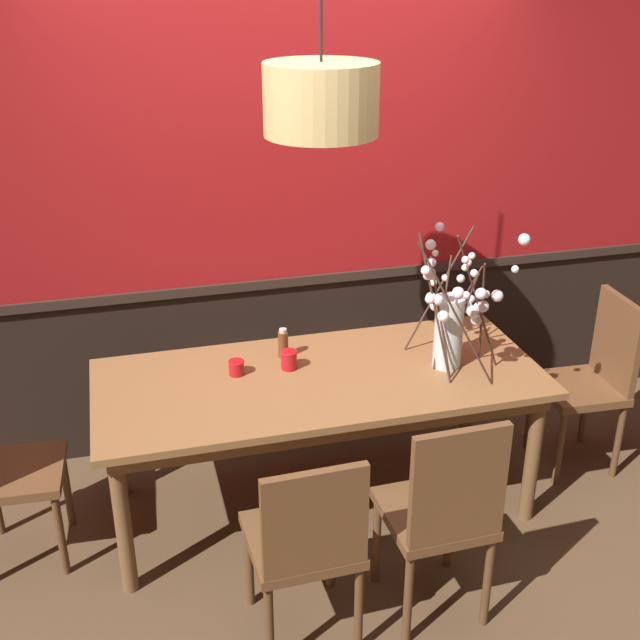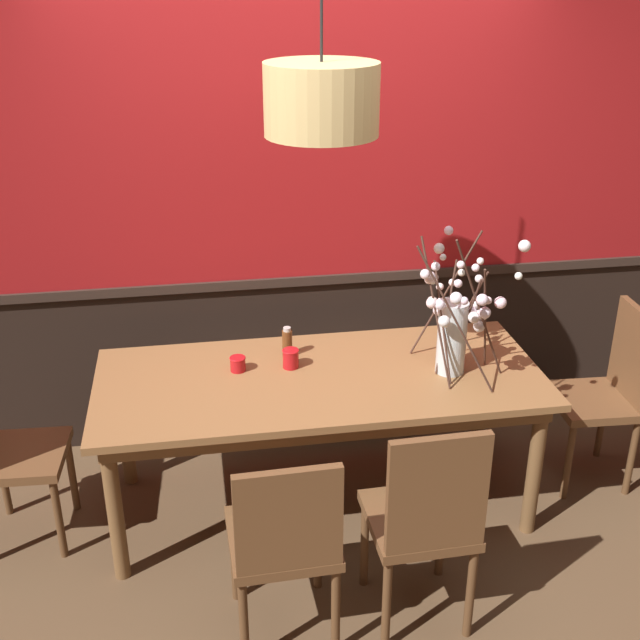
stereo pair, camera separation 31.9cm
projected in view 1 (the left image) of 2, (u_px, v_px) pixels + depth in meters
ground_plane at (320, 504)px, 4.07m from camera, size 24.00×24.00×0.00m
back_wall at (281, 204)px, 4.22m from camera, size 5.17×0.14×2.72m
dining_table at (320, 390)px, 3.79m from camera, size 2.10×0.90×0.74m
chair_near_side_right at (443, 510)px, 3.16m from camera, size 0.42×0.43×0.98m
chair_head_west_end at (0, 463)px, 3.52m from camera, size 0.41×0.43×0.90m
chair_far_side_left at (233, 350)px, 4.55m from camera, size 0.44×0.42×0.87m
chair_far_side_right at (334, 337)px, 4.66m from camera, size 0.45×0.43×0.90m
chair_near_side_left at (306, 540)px, 3.06m from camera, size 0.43×0.44×0.90m
chair_head_east_end at (594, 374)px, 4.20m from camera, size 0.41×0.43×0.96m
vase_with_blossoms at (452, 321)px, 3.74m from camera, size 0.47×0.67×0.75m
candle_holder_nearer_center at (236, 367)px, 3.76m from camera, size 0.08×0.08×0.07m
candle_holder_nearer_edge at (289, 360)px, 3.81m from camera, size 0.08×0.08×0.09m
condiment_bottle at (283, 344)px, 3.90m from camera, size 0.05×0.05×0.15m
pendant_lamp at (321, 100)px, 3.25m from camera, size 0.48×0.48×0.85m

